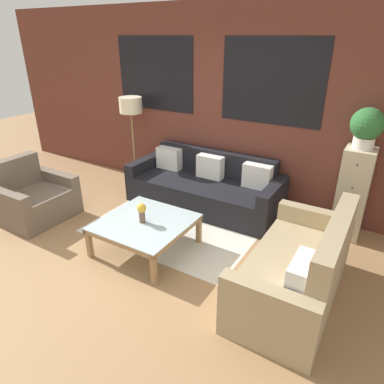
# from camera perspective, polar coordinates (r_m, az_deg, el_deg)

# --- Properties ---
(ground_plane) EXTENTS (16.00, 16.00, 0.00)m
(ground_plane) POSITION_cam_1_polar(r_m,az_deg,el_deg) (4.03, -14.81, -12.07)
(ground_plane) COLOR #9E754C
(wall_back_brick) EXTENTS (8.40, 0.09, 2.80)m
(wall_back_brick) POSITION_cam_1_polar(r_m,az_deg,el_deg) (5.29, 2.82, 14.32)
(wall_back_brick) COLOR brown
(wall_back_brick) RESTS_ON ground_plane
(rug) EXTENTS (2.13, 1.56, 0.00)m
(rug) POSITION_cam_1_polar(r_m,az_deg,el_deg) (4.66, -2.80, -5.73)
(rug) COLOR silver
(rug) RESTS_ON ground_plane
(couch_dark) EXTENTS (2.27, 0.88, 0.78)m
(couch_dark) POSITION_cam_1_polar(r_m,az_deg,el_deg) (5.11, 2.20, 0.71)
(couch_dark) COLOR black
(couch_dark) RESTS_ON ground_plane
(settee_vintage) EXTENTS (0.80, 1.64, 0.92)m
(settee_vintage) POSITION_cam_1_polar(r_m,az_deg,el_deg) (3.49, 17.27, -12.58)
(settee_vintage) COLOR tan
(settee_vintage) RESTS_ON ground_plane
(armchair_corner) EXTENTS (0.80, 0.92, 0.84)m
(armchair_corner) POSITION_cam_1_polar(r_m,az_deg,el_deg) (5.25, -24.82, -1.10)
(armchair_corner) COLOR #6B5B4C
(armchair_corner) RESTS_ON ground_plane
(coffee_table) EXTENTS (1.00, 1.00, 0.39)m
(coffee_table) POSITION_cam_1_polar(r_m,az_deg,el_deg) (4.06, -7.80, -5.46)
(coffee_table) COLOR silver
(coffee_table) RESTS_ON ground_plane
(floor_lamp) EXTENTS (0.36, 0.36, 1.47)m
(floor_lamp) POSITION_cam_1_polar(r_m,az_deg,el_deg) (5.73, -10.12, 13.32)
(floor_lamp) COLOR olive
(floor_lamp) RESTS_ON ground_plane
(drawer_cabinet) EXTENTS (0.34, 0.40, 1.16)m
(drawer_cabinet) POSITION_cam_1_polar(r_m,az_deg,el_deg) (4.67, 25.16, -0.19)
(drawer_cabinet) COLOR #C6B793
(drawer_cabinet) RESTS_ON ground_plane
(potted_plant) EXTENTS (0.37, 0.37, 0.47)m
(potted_plant) POSITION_cam_1_polar(r_m,az_deg,el_deg) (4.42, 27.12, 9.72)
(potted_plant) COLOR silver
(potted_plant) RESTS_ON drawer_cabinet
(flower_vase) EXTENTS (0.11, 0.11, 0.24)m
(flower_vase) POSITION_cam_1_polar(r_m,az_deg,el_deg) (3.96, -8.37, -3.18)
(flower_vase) COLOR brown
(flower_vase) RESTS_ON coffee_table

